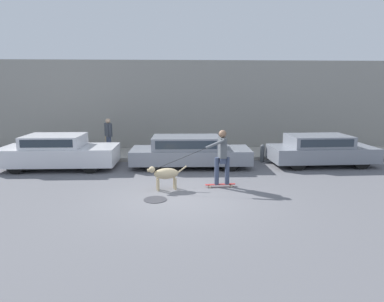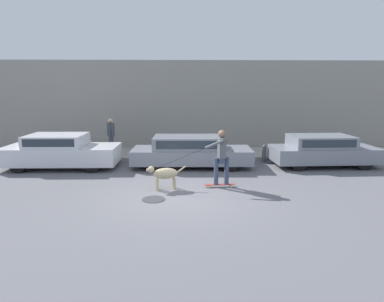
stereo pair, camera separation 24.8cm
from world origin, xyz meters
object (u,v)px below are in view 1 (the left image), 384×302
object	(u,v)px
parked_car_2	(321,150)
pedestrian_with_bag	(108,135)
parked_car_0	(59,152)
parked_car_1	(189,152)
dog	(165,174)
skateboarder	(222,155)
fire_hydrant	(262,153)

from	to	relation	value
parked_car_2	pedestrian_with_bag	world-z (taller)	pedestrian_with_bag
pedestrian_with_bag	parked_car_0	bearing A→B (deg)	-155.05
parked_car_0	parked_car_1	bearing A→B (deg)	0.73
parked_car_0	dog	bearing A→B (deg)	-35.33
parked_car_2	skateboarder	bearing A→B (deg)	-148.76
parked_car_0	pedestrian_with_bag	distance (m)	2.50
skateboarder	fire_hydrant	distance (m)	4.11
skateboarder	fire_hydrant	xyz separation A→B (m)	(2.14, 3.45, -0.63)
parked_car_1	pedestrian_with_bag	distance (m)	3.95
parked_car_0	dog	world-z (taller)	parked_car_0
pedestrian_with_bag	skateboarder	bearing A→B (deg)	-76.90
parked_car_1	dog	size ratio (longest dim) A/B	3.86
parked_car_0	pedestrian_with_bag	bearing A→B (deg)	54.54
parked_car_0	parked_car_1	size ratio (longest dim) A/B	0.93
dog	skateboarder	xyz separation A→B (m)	(1.69, 0.21, 0.53)
skateboarder	dog	bearing A→B (deg)	2.60
fire_hydrant	parked_car_0	bearing A→B (deg)	-174.56
dog	parked_car_1	bearing A→B (deg)	-117.25
parked_car_1	pedestrian_with_bag	bearing A→B (deg)	151.02
parked_car_2	dog	distance (m)	6.58
dog	skateboarder	world-z (taller)	skateboarder
parked_car_1	parked_car_2	size ratio (longest dim) A/B	1.14
pedestrian_with_bag	dog	bearing A→B (deg)	-91.50
dog	pedestrian_with_bag	size ratio (longest dim) A/B	0.76
parked_car_2	skateboarder	xyz separation A→B (m)	(-4.21, -2.70, 0.41)
dog	pedestrian_with_bag	bearing A→B (deg)	-73.83
pedestrian_with_bag	fire_hydrant	size ratio (longest dim) A/B	2.14
parked_car_1	skateboarder	bearing A→B (deg)	-70.97
pedestrian_with_bag	fire_hydrant	xyz separation A→B (m)	(6.37, -1.25, -0.61)
dog	parked_car_2	bearing A→B (deg)	-164.94
parked_car_1	dog	world-z (taller)	parked_car_1
parked_car_2	dog	xyz separation A→B (m)	(-5.90, -2.91, -0.12)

